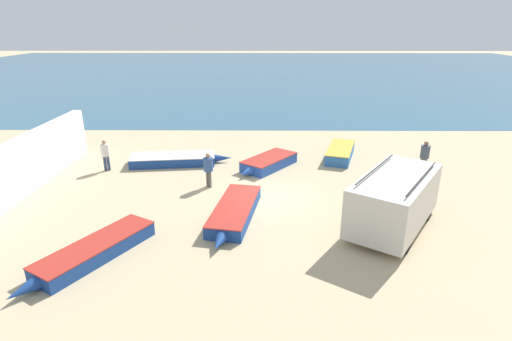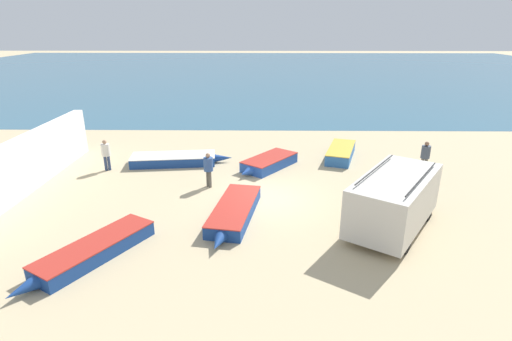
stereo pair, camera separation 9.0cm
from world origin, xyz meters
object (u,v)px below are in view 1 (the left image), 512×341
at_px(fishing_rowboat_0, 176,159).
at_px(fisherman_0, 425,154).
at_px(fisherman_2, 208,167).
at_px(parked_van, 395,199).
at_px(fishing_rowboat_2, 268,163).
at_px(fishing_rowboat_1, 341,152).
at_px(fisherman_1, 105,153).
at_px(fishing_rowboat_4, 234,212).
at_px(fishing_rowboat_3, 92,252).

xyz_separation_m(fishing_rowboat_0, fisherman_0, (13.19, -1.30, 0.76)).
distance_m(fishing_rowboat_0, fisherman_2, 4.07).
distance_m(parked_van, fisherman_2, 8.47).
relative_size(fishing_rowboat_0, fishing_rowboat_2, 1.48).
bearing_deg(fishing_rowboat_1, fishing_rowboat_0, 115.54).
relative_size(fishing_rowboat_1, fisherman_1, 2.68).
distance_m(fisherman_1, fisherman_2, 6.10).
bearing_deg(fisherman_0, fishing_rowboat_2, 101.68).
bearing_deg(fishing_rowboat_4, fisherman_2, -147.06).
xyz_separation_m(fishing_rowboat_2, fisherman_0, (8.07, -0.70, 0.73)).
relative_size(parked_van, fishing_rowboat_3, 1.08).
relative_size(fishing_rowboat_1, fisherman_2, 2.64).
xyz_separation_m(fishing_rowboat_0, fishing_rowboat_4, (3.65, -6.56, 0.01)).
xyz_separation_m(fishing_rowboat_0, fisherman_2, (2.25, -3.31, 0.75)).
relative_size(fishing_rowboat_2, fisherman_0, 2.23).
bearing_deg(fishing_rowboat_4, fishing_rowboat_2, 175.87).
height_order(fishing_rowboat_0, fishing_rowboat_4, fishing_rowboat_4).
distance_m(fishing_rowboat_1, fisherman_2, 8.54).
relative_size(parked_van, fishing_rowboat_4, 1.01).
xyz_separation_m(fishing_rowboat_1, fishing_rowboat_2, (-4.29, -1.92, -0.03)).
distance_m(fishing_rowboat_2, fisherman_1, 8.59).
bearing_deg(fisherman_2, fisherman_1, -63.93).
bearing_deg(parked_van, fishing_rowboat_3, 136.77).
distance_m(parked_van, fisherman_0, 6.89).
bearing_deg(fishing_rowboat_4, parked_van, 93.06).
height_order(fishing_rowboat_3, fishing_rowboat_4, fishing_rowboat_4).
xyz_separation_m(fisherman_1, fisherman_2, (5.68, -2.21, 0.01)).
xyz_separation_m(fishing_rowboat_2, fisherman_1, (-8.54, -0.50, 0.71)).
height_order(fishing_rowboat_2, fisherman_2, fisherman_2).
height_order(fishing_rowboat_1, fishing_rowboat_4, fishing_rowboat_1).
bearing_deg(fishing_rowboat_0, fishing_rowboat_3, -101.86).
xyz_separation_m(fishing_rowboat_1, fishing_rowboat_4, (-5.75, -7.88, -0.05)).
bearing_deg(parked_van, fisherman_2, 96.78).
bearing_deg(fisherman_1, fishing_rowboat_2, -107.55).
relative_size(fishing_rowboat_3, fisherman_1, 2.89).
height_order(parked_van, fisherman_1, parked_van).
bearing_deg(fisherman_0, fishing_rowboat_0, 101.03).
bearing_deg(fisherman_1, fishing_rowboat_4, -148.57).
distance_m(parked_van, fishing_rowboat_2, 8.16).
relative_size(parked_van, fishing_rowboat_1, 1.17).
distance_m(parked_van, fishing_rowboat_4, 6.19).
height_order(parked_van, fisherman_0, parked_van).
xyz_separation_m(parked_van, fishing_rowboat_3, (-10.61, -2.29, -0.91)).
height_order(fishing_rowboat_3, fisherman_2, fisherman_2).
distance_m(fishing_rowboat_2, fisherman_2, 4.01).
relative_size(parked_van, fishing_rowboat_2, 1.37).
distance_m(fishing_rowboat_2, fishing_rowboat_4, 6.14).
bearing_deg(parked_van, fisherman_0, 4.55).
distance_m(fishing_rowboat_1, fishing_rowboat_4, 9.75).
xyz_separation_m(fishing_rowboat_1, fisherman_2, (-7.15, -4.63, 0.69)).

